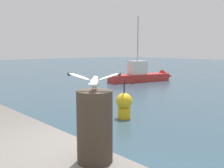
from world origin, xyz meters
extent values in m
cylinder|color=#382D23|center=(0.14, -0.31, 1.50)|extent=(0.38, 0.38, 0.77)
cylinder|color=tan|center=(0.16, -0.30, 1.90)|extent=(0.01, 0.01, 0.04)
cylinder|color=tan|center=(0.14, -0.33, 1.90)|extent=(0.01, 0.01, 0.04)
ellipsoid|color=silver|center=(0.14, -0.31, 1.97)|extent=(0.23, 0.23, 0.10)
sphere|color=silver|center=(0.05, -0.21, 2.00)|extent=(0.06, 0.06, 0.06)
cone|color=gold|center=(0.01, -0.17, 1.99)|extent=(0.05, 0.05, 0.02)
cube|color=silver|center=(0.25, -0.41, 1.98)|extent=(0.11, 0.11, 0.01)
ellipsoid|color=silver|center=(0.26, -0.20, 2.04)|extent=(0.24, 0.24, 0.09)
sphere|color=#313131|center=(0.33, -0.13, 2.07)|extent=(0.04, 0.04, 0.04)
ellipsoid|color=silver|center=(0.04, -0.43, 2.04)|extent=(0.24, 0.24, 0.09)
sphere|color=#313131|center=(-0.03, -0.50, 2.07)|extent=(0.04, 0.04, 0.04)
cube|color=#B72D28|center=(-10.23, 12.18, 0.28)|extent=(2.29, 4.78, 0.55)
cone|color=#B72D28|center=(-9.53, 14.68, 0.30)|extent=(1.19, 1.19, 0.97)
cube|color=silver|center=(-10.27, 12.04, 1.04)|extent=(1.13, 1.39, 0.97)
cylinder|color=#A5A5A8|center=(-10.27, 12.04, 3.10)|extent=(0.08, 0.08, 3.15)
cylinder|color=yellow|center=(-3.81, 4.14, 0.17)|extent=(0.44, 0.44, 0.35)
sphere|color=yellow|center=(-3.81, 4.14, 0.59)|extent=(0.56, 0.56, 0.56)
cylinder|color=#2D2D2D|center=(-3.81, 4.14, 1.08)|extent=(0.05, 0.05, 0.50)
camera|label=1|loc=(2.22, -1.97, 2.31)|focal=41.30mm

